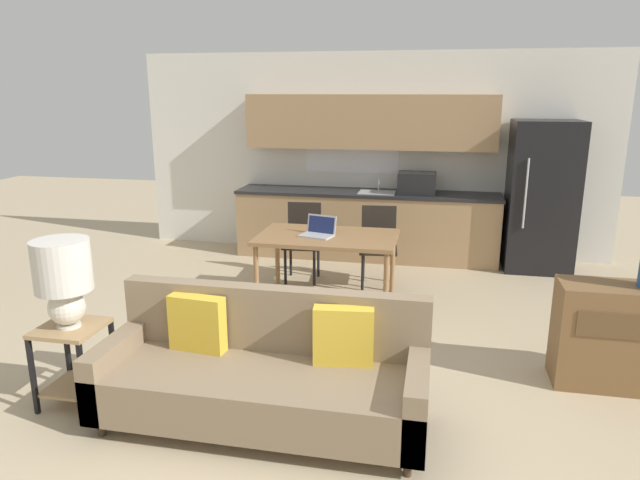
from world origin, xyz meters
TOP-DOWN VIEW (x-y plane):
  - ground_plane at (0.00, 0.00)m, footprint 20.00×20.00m
  - wall_back at (-0.00, 4.63)m, footprint 6.40×0.07m
  - kitchen_counter at (0.01, 4.33)m, footprint 3.48×0.65m
  - refrigerator at (2.18, 4.22)m, footprint 0.80×0.74m
  - dining_table at (-0.16, 2.39)m, footprint 1.41×0.88m
  - couch at (-0.16, 0.21)m, footprint 2.19×0.80m
  - side_table at (-1.56, 0.13)m, footprint 0.43×0.43m
  - table_lamp at (-1.56, 0.12)m, footprint 0.38×0.38m
  - credenza at (2.36, 1.20)m, footprint 1.00×0.41m
  - dining_chair_far_right at (0.28, 3.19)m, footprint 0.46×0.46m
  - dining_chair_far_left at (-0.61, 3.22)m, footprint 0.45×0.45m
  - laptop at (-0.24, 2.36)m, footprint 0.38×0.33m

SIDE VIEW (x-z plane):
  - ground_plane at x=0.00m, z-range 0.00..0.00m
  - couch at x=-0.16m, z-range -0.10..0.78m
  - side_table at x=-1.56m, z-range 0.10..0.69m
  - credenza at x=2.36m, z-range 0.00..0.80m
  - dining_chair_far_right at x=0.28m, z-range 0.05..0.96m
  - dining_chair_far_left at x=-0.61m, z-range 0.05..0.96m
  - dining_table at x=-0.16m, z-range 0.31..1.08m
  - laptop at x=-0.24m, z-range 0.71..0.91m
  - kitchen_counter at x=0.01m, z-range -0.23..1.92m
  - refrigerator at x=2.18m, z-range 0.00..1.85m
  - table_lamp at x=-1.56m, z-range 0.66..1.29m
  - wall_back at x=0.00m, z-range 0.00..2.70m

